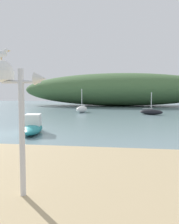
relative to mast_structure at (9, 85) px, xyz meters
The scene contains 7 objects.
ground_plane 9.66m from the mast_structure, 115.35° to the left, with size 120.00×120.00×0.00m, color gray.
distant_hill 42.00m from the mast_structure, 88.83° to the left, with size 36.73×13.36×6.12m, color #476B3D.
mast_structure is the anchor object (origin of this frame).
seagull_on_radar 0.66m from the mast_structure, behind, with size 0.33×0.14×0.23m.
sailboat_far_left 25.09m from the mast_structure, 97.12° to the left, with size 1.43×2.84×2.92m.
motorboat_west_reach 9.74m from the mast_structure, 109.15° to the left, with size 1.97×3.74×1.11m.
sailboat_east_reach 23.61m from the mast_structure, 77.56° to the left, with size 2.72×1.73×2.49m.
Camera 1 is at (6.42, -13.21, 2.37)m, focal length 39.28 mm.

